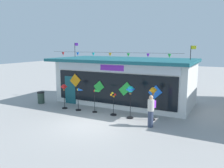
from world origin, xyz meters
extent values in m
plane|color=#9E9B99|center=(0.00, 0.00, 0.00)|extent=(80.00, 80.00, 0.00)
cube|color=silver|center=(-0.35, 5.38, 1.54)|extent=(9.48, 4.21, 3.07)
cube|color=#195660|center=(-0.35, 4.89, 3.17)|extent=(9.88, 5.18, 0.20)
cube|color=silver|center=(-0.35, 3.23, 2.76)|extent=(8.72, 0.08, 0.53)
cube|color=purple|center=(-0.35, 3.20, 2.76)|extent=(1.71, 0.04, 0.37)
cube|color=black|center=(-0.35, 3.24, 1.38)|extent=(8.53, 0.06, 2.06)
cube|color=#195660|center=(-3.77, 3.24, 1.00)|extent=(0.90, 0.07, 2.00)
cube|color=orange|center=(-3.27, 3.18, 1.74)|extent=(0.94, 0.03, 0.94)
cube|color=green|center=(-1.32, 3.18, 1.45)|extent=(0.82, 0.03, 0.81)
cube|color=green|center=(0.62, 3.18, 1.46)|extent=(0.94, 0.03, 0.92)
cube|color=blue|center=(2.56, 3.18, 1.42)|extent=(0.87, 0.03, 0.87)
cylinder|color=black|center=(-0.35, 2.96, 3.75)|extent=(9.10, 0.01, 0.01)
cone|color=red|center=(-4.09, 2.96, 3.61)|extent=(0.20, 0.20, 0.22)
cone|color=blue|center=(-2.84, 2.96, 3.61)|extent=(0.20, 0.20, 0.22)
cone|color=#19B7BC|center=(-1.60, 2.96, 3.61)|extent=(0.20, 0.20, 0.22)
cone|color=orange|center=(-0.35, 2.96, 3.61)|extent=(0.20, 0.20, 0.22)
cone|color=green|center=(0.89, 2.96, 3.61)|extent=(0.20, 0.20, 0.22)
cone|color=purple|center=(2.14, 2.96, 3.61)|extent=(0.20, 0.20, 0.22)
cone|color=green|center=(3.39, 2.96, 3.61)|extent=(0.20, 0.20, 0.22)
cylinder|color=black|center=(-4.84, 5.38, 3.83)|extent=(0.04, 0.04, 1.12)
cube|color=purple|center=(-4.68, 5.38, 4.28)|extent=(0.32, 0.02, 0.22)
cylinder|color=black|center=(4.14, 5.38, 3.73)|extent=(0.04, 0.04, 0.91)
cube|color=yellow|center=(4.30, 5.38, 4.06)|extent=(0.32, 0.02, 0.22)
cylinder|color=black|center=(-3.26, 1.91, 0.03)|extent=(0.36, 0.36, 0.06)
cylinder|color=black|center=(-3.26, 1.91, 0.67)|extent=(0.03, 0.03, 1.34)
sphere|color=red|center=(-3.26, 1.91, 1.49)|extent=(0.31, 0.31, 0.31)
cube|color=red|center=(-3.26, 1.91, 1.49)|extent=(0.31, 0.31, 0.07)
cube|color=brown|center=(-3.26, 1.91, 1.28)|extent=(0.10, 0.10, 0.10)
cylinder|color=black|center=(-2.17, 1.95, 0.03)|extent=(0.36, 0.36, 0.06)
cylinder|color=black|center=(-2.17, 1.95, 0.69)|extent=(0.03, 0.03, 1.38)
cone|color=blue|center=(-1.94, 1.95, 1.38)|extent=(0.48, 0.28, 0.19)
cylinder|color=yellow|center=(-2.17, 1.95, 1.38)|extent=(0.03, 0.16, 0.16)
cylinder|color=black|center=(-0.97, 2.04, 0.03)|extent=(0.30, 0.30, 0.06)
cylinder|color=black|center=(-0.97, 2.04, 0.70)|extent=(0.03, 0.03, 1.40)
cone|color=green|center=(-0.73, 2.04, 1.40)|extent=(0.51, 0.24, 0.17)
cylinder|color=red|center=(-0.97, 2.04, 1.40)|extent=(0.03, 0.16, 0.16)
cylinder|color=black|center=(0.35, 2.05, 0.03)|extent=(0.38, 0.38, 0.06)
cylinder|color=black|center=(0.35, 2.05, 0.64)|extent=(0.03, 0.03, 1.28)
cylinder|color=black|center=(0.35, 2.01, 1.28)|extent=(0.06, 0.04, 0.06)
cone|color=red|center=(0.44, 2.01, 1.28)|extent=(0.14, 0.15, 0.14)
cone|color=yellow|center=(0.35, 2.01, 1.38)|extent=(0.15, 0.14, 0.14)
cone|color=orange|center=(0.25, 2.01, 1.28)|extent=(0.14, 0.15, 0.14)
cone|color=orange|center=(0.35, 2.01, 1.18)|extent=(0.15, 0.14, 0.14)
cylinder|color=black|center=(1.48, 1.99, 0.03)|extent=(0.38, 0.38, 0.06)
cylinder|color=black|center=(1.48, 1.99, 0.76)|extent=(0.03, 0.03, 1.53)
sphere|color=#19B7BC|center=(1.48, 1.99, 1.71)|extent=(0.37, 0.37, 0.37)
cube|color=blue|center=(1.48, 1.99, 1.71)|extent=(0.37, 0.37, 0.08)
cube|color=brown|center=(1.48, 1.99, 1.47)|extent=(0.10, 0.10, 0.10)
cylinder|color=black|center=(2.73, 2.24, 0.03)|extent=(0.33, 0.33, 0.06)
cylinder|color=black|center=(2.73, 2.24, 0.78)|extent=(0.03, 0.03, 1.56)
sphere|color=orange|center=(2.73, 2.24, 1.72)|extent=(0.33, 0.33, 0.33)
cube|color=orange|center=(2.73, 2.24, 1.72)|extent=(0.33, 0.33, 0.07)
cube|color=brown|center=(2.73, 2.24, 1.50)|extent=(0.10, 0.10, 0.10)
cylinder|color=#333D56|center=(2.99, 1.11, 0.43)|extent=(0.28, 0.28, 0.86)
cylinder|color=beige|center=(2.99, 1.11, 1.16)|extent=(0.34, 0.34, 0.60)
sphere|color=tan|center=(2.99, 1.11, 1.57)|extent=(0.22, 0.22, 0.22)
cube|color=purple|center=(3.04, 1.30, 1.19)|extent=(0.29, 0.22, 0.38)
cylinder|color=#2D4238|center=(-5.70, 2.26, 0.38)|extent=(0.48, 0.48, 0.77)
cylinder|color=black|center=(-5.70, 2.26, 0.81)|extent=(0.52, 0.52, 0.08)
camera|label=1|loc=(6.53, -10.10, 4.18)|focal=37.36mm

